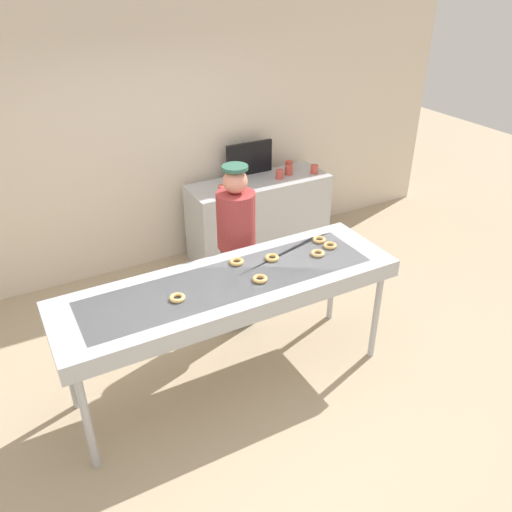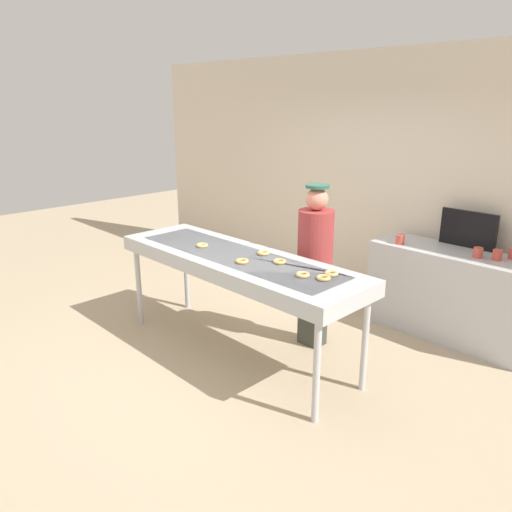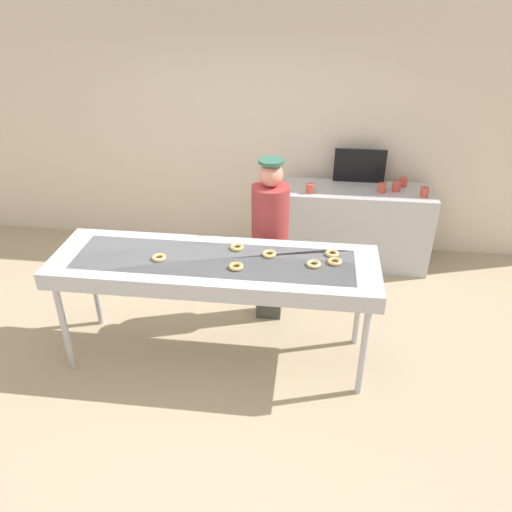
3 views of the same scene
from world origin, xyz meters
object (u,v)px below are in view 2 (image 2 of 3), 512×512
paper_cup_3 (400,239)px  paper_cup_4 (478,253)px  fryer_conveyor (236,263)px  paper_cup_0 (497,255)px  glazed_donut_6 (242,261)px  prep_counter (450,294)px  worker_baker (315,257)px  glazed_donut_1 (323,278)px  glazed_donut_0 (280,261)px  glazed_donut_2 (264,253)px  glazed_donut_3 (303,275)px  glazed_donut_4 (202,245)px  menu_display (468,229)px  glazed_donut_5 (331,273)px

paper_cup_3 → paper_cup_4: 0.78m
fryer_conveyor → paper_cup_0: 2.46m
glazed_donut_6 → prep_counter: (1.06, 1.93, -0.55)m
worker_baker → glazed_donut_1: bearing=142.8°
glazed_donut_0 → glazed_donut_6: (-0.24, -0.23, 0.00)m
glazed_donut_0 → prep_counter: glazed_donut_0 is taller
paper_cup_0 → worker_baker: bearing=-137.5°
glazed_donut_1 → prep_counter: glazed_donut_1 is taller
glazed_donut_2 → glazed_donut_3: bearing=-17.4°
glazed_donut_0 → glazed_donut_2: (-0.28, 0.08, 0.00)m
glazed_donut_4 → paper_cup_0: (2.09, 1.88, -0.04)m
glazed_donut_0 → glazed_donut_1: (0.53, -0.06, 0.00)m
glazed_donut_1 → paper_cup_0: (0.69, 1.77, -0.04)m
worker_baker → paper_cup_0: worker_baker is taller
glazed_donut_6 → menu_display: size_ratio=0.20×
fryer_conveyor → glazed_donut_2: (0.16, 0.20, 0.09)m
glazed_donut_1 → glazed_donut_6: bearing=-167.4°
glazed_donut_6 → glazed_donut_0: bearing=44.0°
glazed_donut_0 → glazed_donut_3: same height
glazed_donut_6 → paper_cup_0: bearing=53.1°
glazed_donut_1 → glazed_donut_2: 0.82m
glazed_donut_6 → worker_baker: bearing=76.1°
worker_baker → menu_display: bearing=-112.7°
glazed_donut_6 → paper_cup_0: 2.42m
fryer_conveyor → paper_cup_4: paper_cup_4 is taller
glazed_donut_1 → paper_cup_0: size_ratio=1.15×
glazed_donut_0 → menu_display: bearing=67.0°
glazed_donut_0 → prep_counter: 1.97m
fryer_conveyor → paper_cup_0: size_ratio=26.48×
glazed_donut_1 → paper_cup_4: glazed_donut_1 is taller
glazed_donut_0 → paper_cup_0: (1.22, 1.71, -0.04)m
prep_counter → paper_cup_3: paper_cup_3 is taller
glazed_donut_4 → paper_cup_3: bearing=55.8°
glazed_donut_3 → paper_cup_0: 2.02m
glazed_donut_4 → worker_baker: 1.10m
glazed_donut_6 → worker_baker: 0.81m
fryer_conveyor → glazed_donut_4: glazed_donut_4 is taller
glazed_donut_3 → glazed_donut_6: bearing=-169.8°
glazed_donut_5 → paper_cup_3: glazed_donut_5 is taller
glazed_donut_5 → worker_baker: worker_baker is taller
paper_cup_4 → menu_display: (-0.23, 0.29, 0.14)m
glazed_donut_0 → prep_counter: size_ratio=0.07×
glazed_donut_5 → paper_cup_3: bearing=98.5°
glazed_donut_1 → prep_counter: size_ratio=0.07×
fryer_conveyor → glazed_donut_2: glazed_donut_2 is taller
glazed_donut_4 → paper_cup_0: bearing=41.9°
glazed_donut_1 → paper_cup_3: glazed_donut_1 is taller
fryer_conveyor → worker_baker: 0.77m
worker_baker → paper_cup_0: (1.26, 1.16, 0.05)m
glazed_donut_5 → prep_counter: 1.75m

